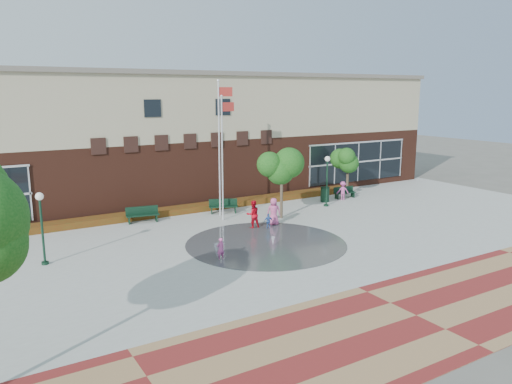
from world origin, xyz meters
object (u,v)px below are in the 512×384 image
bench_left (143,218)px  trash_can (325,194)px  flagpole_left (220,142)px  flagpole_right (223,152)px  child_splash (221,249)px

bench_left → trash_can: size_ratio=1.83×
flagpole_left → trash_can: size_ratio=7.77×
flagpole_right → child_splash: flagpole_right is taller
trash_can → child_splash: bearing=-149.0°
child_splash → flagpole_left: bearing=-121.4°
trash_can → flagpole_left: bearing=178.0°
trash_can → child_splash: trash_can is taller
flagpole_right → trash_can: 9.44m
flagpole_left → child_splash: (-3.96, -7.66, -4.22)m
flagpole_left → bench_left: (-4.87, 0.89, -4.45)m
trash_can → bench_left: bearing=174.9°
trash_can → child_splash: (-12.24, -7.37, -0.02)m
flagpole_left → bench_left: 6.66m
flagpole_right → trash_can: bearing=2.0°
flagpole_left → bench_left: size_ratio=4.24×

